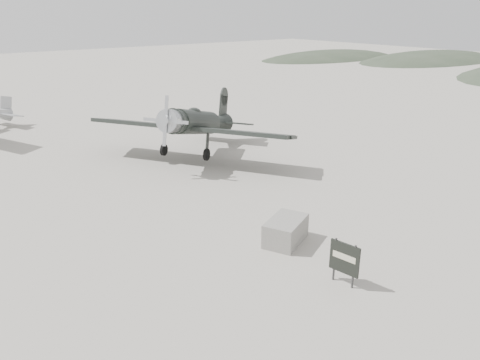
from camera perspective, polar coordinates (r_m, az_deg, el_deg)
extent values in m
plane|color=gray|center=(17.06, -2.02, -5.87)|extent=(160.00, 160.00, 0.00)
ellipsoid|color=#2E3929|center=(80.26, 22.39, 13.39)|extent=(36.00, 18.00, 6.00)
ellipsoid|color=#2E3929|center=(79.24, 10.88, 14.44)|extent=(32.00, 16.00, 5.20)
cylinder|color=black|center=(24.55, -5.49, 6.93)|extent=(3.96, 3.12, 1.24)
cone|color=black|center=(27.14, -2.83, 8.37)|extent=(2.56, 2.20, 1.15)
cylinder|color=silver|center=(22.22, -8.49, 5.38)|extent=(1.26, 1.35, 1.10)
cone|color=silver|center=(21.77, -9.15, 5.04)|extent=(0.53, 0.58, 0.50)
cube|color=silver|center=(21.82, -9.07, 5.08)|extent=(0.13, 0.16, 2.30)
ellipsoid|color=black|center=(24.27, -5.72, 8.09)|extent=(1.14, 1.03, 0.41)
cube|color=black|center=(24.08, -6.10, 5.88)|extent=(7.22, 9.99, 0.19)
cube|color=black|center=(27.77, -2.25, 8.74)|extent=(2.80, 3.67, 0.09)
cube|color=black|center=(27.75, -2.17, 10.32)|extent=(0.95, 0.64, 1.59)
cylinder|color=black|center=(23.61, -3.76, 2.60)|extent=(0.59, 0.44, 0.60)
cylinder|color=black|center=(24.64, -8.86, 3.16)|extent=(0.59, 0.44, 0.60)
cylinder|color=#333333|center=(23.44, -3.79, 3.99)|extent=(0.13, 0.13, 1.24)
cylinder|color=#333333|center=(24.48, -8.93, 4.49)|extent=(0.13, 0.13, 1.24)
cylinder|color=black|center=(28.05, -2.07, 7.98)|extent=(0.20, 0.16, 0.19)
cube|color=#989B9D|center=(35.34, -26.89, 8.53)|extent=(1.90, 3.12, 0.07)
cube|color=#989B9D|center=(35.29, -26.92, 9.48)|extent=(0.77, 0.37, 1.16)
cylinder|color=black|center=(35.49, -26.58, 8.11)|extent=(0.17, 0.12, 0.16)
cube|color=slate|center=(15.99, 5.58, -6.18)|extent=(1.95, 1.64, 0.83)
cylinder|color=#333333|center=(13.72, 13.71, -10.26)|extent=(0.07, 0.07, 1.35)
cylinder|color=#333333|center=(13.98, 11.47, -9.46)|extent=(0.07, 0.07, 1.35)
cube|color=black|center=(13.77, 12.63, -9.29)|extent=(0.22, 0.93, 0.94)
cube|color=beige|center=(13.71, 12.57, -9.16)|extent=(0.13, 0.72, 0.19)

